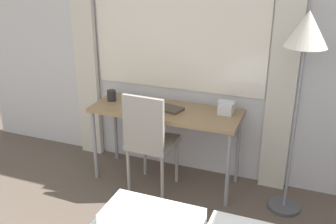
{
  "coord_description": "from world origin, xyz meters",
  "views": [
    {
      "loc": [
        0.96,
        -0.27,
        2.08
      ],
      "look_at": [
        -0.09,
        2.44,
        0.9
      ],
      "focal_mm": 42.0,
      "sensor_mm": 36.0,
      "label": 1
    }
  ],
  "objects": [
    {
      "name": "mug",
      "position": [
        -0.83,
        2.87,
        0.8
      ],
      "size": [
        0.09,
        0.09,
        0.1
      ],
      "color": "#262628",
      "rests_on": "desk"
    },
    {
      "name": "telephone",
      "position": [
        0.28,
        2.95,
        0.8
      ],
      "size": [
        0.14,
        0.15,
        0.12
      ],
      "color": "silver",
      "rests_on": "desk"
    },
    {
      "name": "wall_back_with_window",
      "position": [
        -0.03,
        3.17,
        1.35
      ],
      "size": [
        5.14,
        0.13,
        2.7
      ],
      "color": "silver",
      "rests_on": "ground_plane"
    },
    {
      "name": "desk",
      "position": [
        -0.26,
        2.84,
        0.68
      ],
      "size": [
        1.39,
        0.5,
        0.75
      ],
      "color": "#937551",
      "rests_on": "ground_plane"
    },
    {
      "name": "desk_chair",
      "position": [
        -0.33,
        2.61,
        0.55
      ],
      "size": [
        0.41,
        0.41,
        0.97
      ],
      "rotation": [
        0.0,
        0.0,
        -0.04
      ],
      "color": "gray",
      "rests_on": "ground_plane"
    },
    {
      "name": "book",
      "position": [
        -0.25,
        2.84,
        0.76
      ],
      "size": [
        0.31,
        0.22,
        0.02
      ],
      "rotation": [
        0.0,
        0.0,
        -0.25
      ],
      "color": "#4C4238",
      "rests_on": "desk"
    },
    {
      "name": "standing_lamp",
      "position": [
        0.87,
        2.78,
        1.43
      ],
      "size": [
        0.32,
        0.32,
        1.7
      ],
      "color": "#4C4C51",
      "rests_on": "ground_plane"
    }
  ]
}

